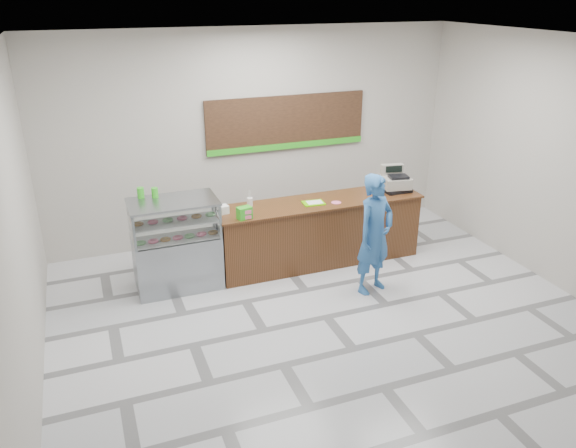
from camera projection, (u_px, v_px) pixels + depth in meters
name	position (u px, v px, depth m)	size (l,w,h in m)	color
floor	(327.00, 317.00, 7.46)	(7.00, 7.00, 0.00)	silver
back_wall	(255.00, 136.00, 9.36)	(7.00, 7.00, 0.00)	#B6B1A8
ceiling	(336.00, 42.00, 6.09)	(7.00, 7.00, 0.00)	silver
sales_counter	(319.00, 232.00, 8.77)	(3.26, 0.76, 1.03)	#593019
display_case	(176.00, 244.00, 7.98)	(1.22, 0.72, 1.33)	gray
menu_board	(287.00, 123.00, 9.43)	(2.80, 0.06, 0.90)	black
cash_register	(395.00, 181.00, 8.98)	(0.49, 0.51, 0.40)	black
card_terminal	(390.00, 193.00, 8.86)	(0.09, 0.18, 0.04)	black
serving_tray	(314.00, 203.00, 8.47)	(0.34, 0.26, 0.02)	#66D900
napkin_box	(223.00, 209.00, 8.09)	(0.14, 0.14, 0.12)	white
straw_cup	(250.00, 202.00, 8.36)	(0.09, 0.09, 0.13)	silver
promo_box	(244.00, 213.00, 7.89)	(0.20, 0.13, 0.18)	green
donut_decal	(336.00, 202.00, 8.51)	(0.15, 0.15, 0.00)	pink
green_cup_left	(141.00, 193.00, 7.81)	(0.10, 0.10, 0.15)	green
green_cup_right	(155.00, 193.00, 7.82)	(0.09, 0.09, 0.14)	green
customer	(375.00, 234.00, 7.81)	(0.63, 0.42, 1.74)	#2C62A4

